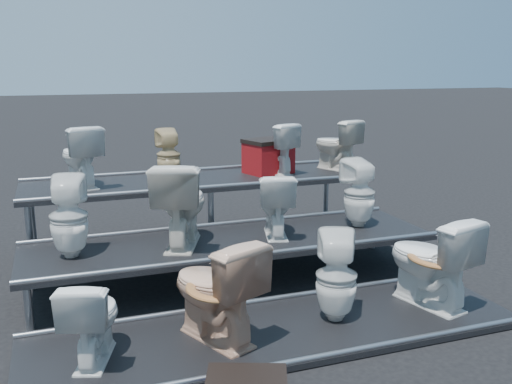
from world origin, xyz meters
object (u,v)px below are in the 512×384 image
object	(u,v)px
toilet_8	(80,156)
toilet_0	(92,318)
toilet_4	(69,217)
toilet_7	(359,193)
toilet_10	(274,148)
toilet_11	(336,145)
red_crate	(268,158)
toilet_5	(181,204)
toilet_9	(169,155)
toilet_6	(275,204)
toilet_2	(336,276)
toilet_1	(215,289)
toilet_3	(430,260)

from	to	relation	value
toilet_8	toilet_0	bearing A→B (deg)	74.34
toilet_0	toilet_4	distance (m)	1.38
toilet_7	toilet_10	size ratio (longest dim) A/B	1.16
toilet_11	toilet_10	bearing A→B (deg)	-20.65
red_crate	toilet_5	bearing A→B (deg)	-153.46
toilet_5	toilet_9	world-z (taller)	toilet_9
toilet_6	toilet_9	xyz separation A→B (m)	(-0.86, 1.30, 0.38)
toilet_6	toilet_10	bearing A→B (deg)	-94.91
toilet_10	toilet_8	bearing A→B (deg)	-20.76
toilet_5	toilet_8	xyz separation A→B (m)	(-0.87, 1.30, 0.33)
toilet_0	red_crate	bearing A→B (deg)	-114.01
toilet_5	toilet_6	xyz separation A→B (m)	(1.01, 0.00, -0.09)
toilet_9	red_crate	xyz separation A→B (m)	(1.31, 0.06, -0.12)
toilet_8	toilet_10	bearing A→B (deg)	166.67
toilet_6	toilet_10	xyz separation A→B (m)	(0.49, 1.30, 0.39)
toilet_7	toilet_11	bearing A→B (deg)	-113.29
toilet_0	toilet_11	bearing A→B (deg)	-123.98
toilet_2	toilet_6	xyz separation A→B (m)	(-0.05, 1.30, 0.34)
toilet_7	toilet_8	size ratio (longest dim) A/B	1.07
toilet_0	toilet_1	bearing A→B (deg)	-161.67
toilet_5	toilet_6	world-z (taller)	toilet_5
toilet_7	toilet_10	distance (m)	1.44
toilet_10	red_crate	size ratio (longest dim) A/B	1.21
toilet_0	toilet_3	distance (m)	2.99
toilet_9	toilet_10	world-z (taller)	toilet_10
toilet_9	toilet_10	distance (m)	1.35
toilet_3	toilet_8	bearing A→B (deg)	-55.90
toilet_8	toilet_11	world-z (taller)	toilet_8
toilet_11	toilet_4	bearing A→B (deg)	-0.02
toilet_7	toilet_10	xyz separation A→B (m)	(-0.51, 1.30, 0.35)
toilet_1	red_crate	world-z (taller)	red_crate
toilet_8	toilet_9	xyz separation A→B (m)	(1.02, 0.00, -0.04)
toilet_0	toilet_2	distance (m)	2.04
toilet_7	toilet_9	xyz separation A→B (m)	(-1.87, 1.30, 0.33)
red_crate	toilet_9	bearing A→B (deg)	166.16
toilet_5	toilet_7	xyz separation A→B (m)	(2.01, 0.00, -0.05)
toilet_8	toilet_4	bearing A→B (deg)	68.23
toilet_0	toilet_2	xyz separation A→B (m)	(2.03, 0.00, 0.06)
toilet_7	toilet_4	bearing A→B (deg)	-7.08
toilet_5	toilet_2	bearing A→B (deg)	151.37
toilet_11	toilet_3	bearing A→B (deg)	61.18
toilet_2	toilet_4	bearing A→B (deg)	-7.45
toilet_2	toilet_3	bearing A→B (deg)	-155.96
toilet_1	toilet_8	size ratio (longest dim) A/B	1.21
toilet_8	toilet_10	world-z (taller)	toilet_8
toilet_3	toilet_8	world-z (taller)	toilet_8
toilet_1	toilet_2	size ratio (longest dim) A/B	1.09
toilet_2	toilet_9	bearing A→B (deg)	-46.60
toilet_10	toilet_0	bearing A→B (deg)	25.66
toilet_7	toilet_11	size ratio (longest dim) A/B	1.14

